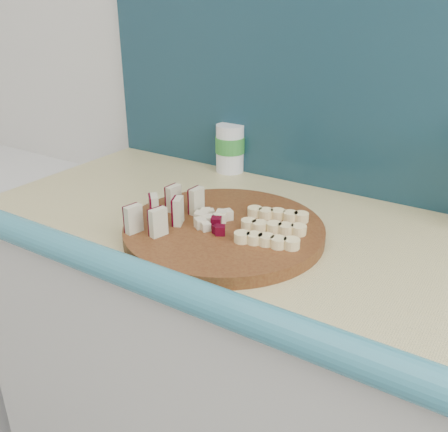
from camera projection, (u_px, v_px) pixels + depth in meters
cutting_board at (224, 231)px, 1.01m from camera, size 0.50×0.50×0.03m
apple_wedges at (166, 209)px, 1.01m from camera, size 0.08×0.18×0.06m
apple_chunks at (212, 219)px, 1.01m from camera, size 0.07×0.06×0.02m
banana_slices at (273, 227)px, 0.98m from camera, size 0.16×0.17×0.02m
canister at (230, 147)px, 1.36m from camera, size 0.08×0.08×0.13m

